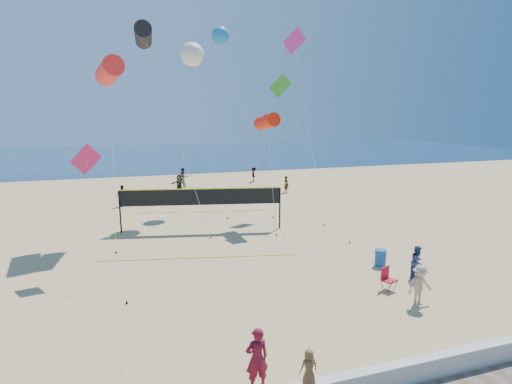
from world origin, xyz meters
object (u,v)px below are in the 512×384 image
object	(u,v)px
volleyball_net	(201,201)
trash_barrel	(380,258)
woman	(257,358)
camp_chair	(387,277)

from	to	relation	value
volleyball_net	trash_barrel	bearing A→B (deg)	-37.99
woman	volleyball_net	xyz separation A→B (m)	(1.18, 14.86, 0.99)
woman	camp_chair	size ratio (longest dim) A/B	1.63
woman	trash_barrel	size ratio (longest dim) A/B	2.17
camp_chair	volleyball_net	distance (m)	12.25
woman	volleyball_net	bearing A→B (deg)	-97.61
trash_barrel	woman	bearing A→B (deg)	-141.89
woman	camp_chair	world-z (taller)	woman
woman	trash_barrel	bearing A→B (deg)	-144.96
camp_chair	volleyball_net	xyz separation A→B (m)	(-5.75, 10.74, 1.31)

